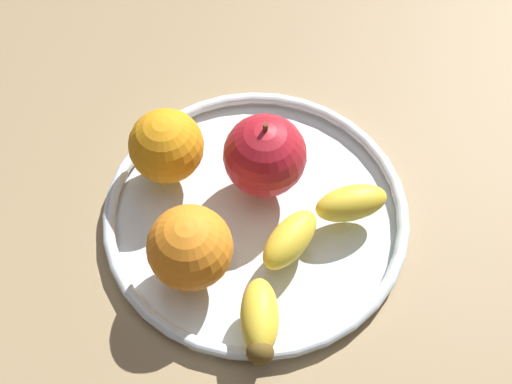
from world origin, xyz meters
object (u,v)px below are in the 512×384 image
orange_back_right (166,146)px  orange_back_left (190,248)px  fruit_bowl (256,213)px  banana (299,256)px  apple (265,155)px

orange_back_right → orange_back_left: 11.25cm
fruit_bowl → orange_back_right: 10.73cm
banana → apple: bearing=-124.9°
fruit_bowl → apple: 5.98cm
fruit_bowl → apple: (-2.68, -2.28, 4.83)cm
apple → orange_back_left: (10.88, 3.87, -0.17)cm
fruit_bowl → orange_back_left: orange_back_left is taller
banana → orange_back_left: (7.79, -5.41, 2.11)cm
orange_back_right → orange_back_left: (4.14, 10.46, 0.17)cm
fruit_bowl → apple: apple is taller
banana → orange_back_right: 16.39cm
apple → banana: bearing=71.6°
orange_back_left → apple: bearing=-160.4°
apple → orange_back_right: apple is taller
banana → orange_back_left: 9.71cm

